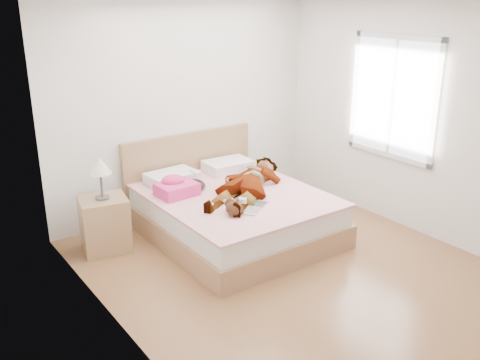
{
  "coord_description": "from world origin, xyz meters",
  "views": [
    {
      "loc": [
        -3.21,
        -3.64,
        2.66
      ],
      "look_at": [
        0.0,
        0.85,
        0.7
      ],
      "focal_mm": 40.0,
      "sensor_mm": 36.0,
      "label": 1
    }
  ],
  "objects_px": {
    "woman": "(249,179)",
    "magazine": "(250,206)",
    "plush_toy": "(233,207)",
    "nightstand": "(105,220)",
    "coffee_mug": "(243,202)",
    "bed": "(231,210)",
    "phone": "(193,172)",
    "towel": "(176,187)"
  },
  "relations": [
    {
      "from": "woman",
      "to": "magazine",
      "type": "height_order",
      "value": "woman"
    },
    {
      "from": "plush_toy",
      "to": "nightstand",
      "type": "distance_m",
      "value": 1.42
    },
    {
      "from": "magazine",
      "to": "nightstand",
      "type": "height_order",
      "value": "nightstand"
    },
    {
      "from": "magazine",
      "to": "coffee_mug",
      "type": "bearing_deg",
      "value": 136.82
    },
    {
      "from": "bed",
      "to": "nightstand",
      "type": "bearing_deg",
      "value": 162.36
    },
    {
      "from": "phone",
      "to": "nightstand",
      "type": "distance_m",
      "value": 1.13
    },
    {
      "from": "woman",
      "to": "bed",
      "type": "bearing_deg",
      "value": -136.38
    },
    {
      "from": "towel",
      "to": "coffee_mug",
      "type": "xyz_separation_m",
      "value": [
        0.4,
        -0.72,
        -0.04
      ]
    },
    {
      "from": "towel",
      "to": "magazine",
      "type": "xyz_separation_m",
      "value": [
        0.45,
        -0.77,
        -0.08
      ]
    },
    {
      "from": "woman",
      "to": "coffee_mug",
      "type": "xyz_separation_m",
      "value": [
        -0.38,
        -0.41,
        -0.07
      ]
    },
    {
      "from": "woman",
      "to": "coffee_mug",
      "type": "bearing_deg",
      "value": -78.5
    },
    {
      "from": "towel",
      "to": "coffee_mug",
      "type": "relative_size",
      "value": 3.25
    },
    {
      "from": "nightstand",
      "to": "towel",
      "type": "bearing_deg",
      "value": -11.61
    },
    {
      "from": "woman",
      "to": "plush_toy",
      "type": "xyz_separation_m",
      "value": [
        -0.58,
        -0.52,
        -0.04
      ]
    },
    {
      "from": "woman",
      "to": "coffee_mug",
      "type": "height_order",
      "value": "woman"
    },
    {
      "from": "plush_toy",
      "to": "nightstand",
      "type": "height_order",
      "value": "nightstand"
    },
    {
      "from": "coffee_mug",
      "to": "towel",
      "type": "bearing_deg",
      "value": 118.86
    },
    {
      "from": "bed",
      "to": "magazine",
      "type": "xyz_separation_m",
      "value": [
        -0.1,
        -0.51,
        0.24
      ]
    },
    {
      "from": "towel",
      "to": "plush_toy",
      "type": "xyz_separation_m",
      "value": [
        0.2,
        -0.83,
        -0.01
      ]
    },
    {
      "from": "bed",
      "to": "coffee_mug",
      "type": "bearing_deg",
      "value": -108.94
    },
    {
      "from": "phone",
      "to": "bed",
      "type": "distance_m",
      "value": 0.61
    },
    {
      "from": "bed",
      "to": "nightstand",
      "type": "relative_size",
      "value": 2.0
    },
    {
      "from": "plush_toy",
      "to": "magazine",
      "type": "bearing_deg",
      "value": 12.62
    },
    {
      "from": "bed",
      "to": "plush_toy",
      "type": "bearing_deg",
      "value": -122.03
    },
    {
      "from": "bed",
      "to": "plush_toy",
      "type": "relative_size",
      "value": 7.49
    },
    {
      "from": "plush_toy",
      "to": "woman",
      "type": "bearing_deg",
      "value": 41.79
    },
    {
      "from": "phone",
      "to": "plush_toy",
      "type": "relative_size",
      "value": 0.35
    },
    {
      "from": "phone",
      "to": "plush_toy",
      "type": "bearing_deg",
      "value": -130.48
    },
    {
      "from": "magazine",
      "to": "plush_toy",
      "type": "distance_m",
      "value": 0.26
    },
    {
      "from": "magazine",
      "to": "plush_toy",
      "type": "height_order",
      "value": "plush_toy"
    },
    {
      "from": "towel",
      "to": "plush_toy",
      "type": "distance_m",
      "value": 0.85
    },
    {
      "from": "woman",
      "to": "bed",
      "type": "distance_m",
      "value": 0.42
    },
    {
      "from": "phone",
      "to": "woman",
      "type": "bearing_deg",
      "value": -74.17
    },
    {
      "from": "woman",
      "to": "towel",
      "type": "distance_m",
      "value": 0.84
    },
    {
      "from": "woman",
      "to": "coffee_mug",
      "type": "relative_size",
      "value": 12.69
    },
    {
      "from": "woman",
      "to": "coffee_mug",
      "type": "distance_m",
      "value": 0.57
    },
    {
      "from": "magazine",
      "to": "nightstand",
      "type": "bearing_deg",
      "value": 143.03
    },
    {
      "from": "phone",
      "to": "magazine",
      "type": "bearing_deg",
      "value": -114.49
    },
    {
      "from": "towel",
      "to": "coffee_mug",
      "type": "height_order",
      "value": "towel"
    },
    {
      "from": "coffee_mug",
      "to": "plush_toy",
      "type": "bearing_deg",
      "value": -151.61
    },
    {
      "from": "woman",
      "to": "magazine",
      "type": "xyz_separation_m",
      "value": [
        -0.33,
        -0.46,
        -0.11
      ]
    },
    {
      "from": "bed",
      "to": "nightstand",
      "type": "xyz_separation_m",
      "value": [
        -1.34,
        0.43,
        0.07
      ]
    }
  ]
}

